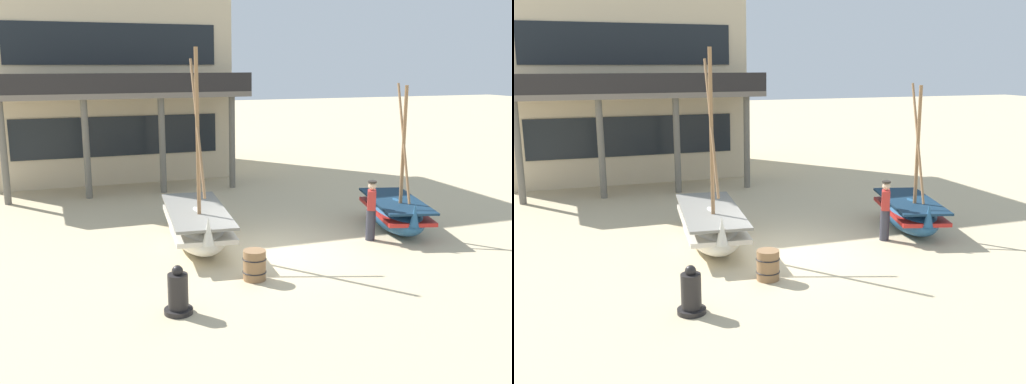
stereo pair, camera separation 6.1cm
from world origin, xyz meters
TOP-DOWN VIEW (x-y plane):
  - ground_plane at (0.00, 0.00)m, footprint 120.00×120.00m
  - fishing_boat_near_left at (-1.61, 1.26)m, footprint 1.99×4.36m
  - fishing_boat_centre_large at (4.29, 0.70)m, footprint 2.25×3.68m
  - fisherman_by_hull at (3.04, 0.01)m, footprint 0.37×0.42m
  - capstan_winch at (-3.07, -2.95)m, footprint 0.58×0.58m
  - wooden_barrel at (-1.04, -1.75)m, footprint 0.56×0.56m
  - harbor_building_main at (-2.55, 13.45)m, footprint 10.01×9.29m

SIDE VIEW (x-z plane):
  - ground_plane at x=0.00m, z-range 0.00..0.00m
  - wooden_barrel at x=-1.04m, z-range 0.00..0.70m
  - capstan_winch at x=-3.07m, z-range -0.10..0.90m
  - fishing_boat_centre_large at x=4.29m, z-range -1.63..2.66m
  - fishing_boat_near_left at x=-1.61m, z-range -2.05..3.18m
  - fisherman_by_hull at x=3.04m, z-range -0.01..1.68m
  - harbor_building_main at x=-2.55m, z-range -0.01..11.05m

